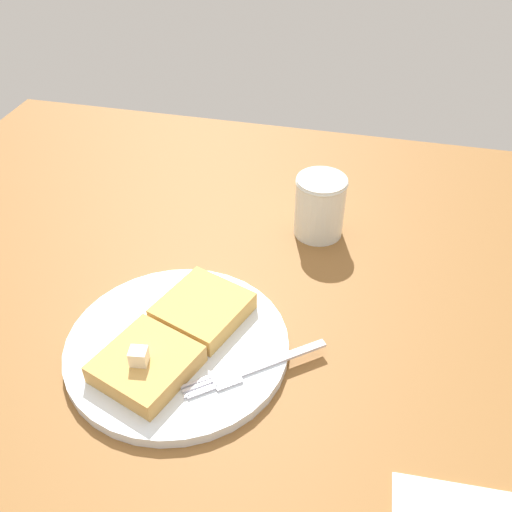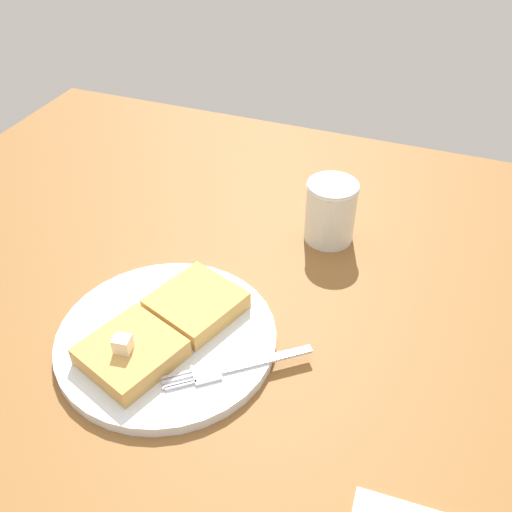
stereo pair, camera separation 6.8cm
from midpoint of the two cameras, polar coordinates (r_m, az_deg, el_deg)
The scene contains 7 objects.
table_surface at distance 59.12cm, azimuth 0.84°, elevation -15.97°, with size 121.75×121.75×2.25cm, color brown.
plate at distance 63.62cm, azimuth -5.91°, elevation -8.24°, with size 24.18×24.18×1.26cm.
toast_slice_left at distance 60.43cm, azimuth -9.24°, elevation -9.65°, with size 9.01×8.64×2.22cm, color tan.
toast_slice_middle at distance 64.69cm, azimuth -3.02°, elevation -4.93°, with size 9.01×8.64×2.22cm, color tan.
butter_pat_primary at distance 58.65cm, azimuth -9.99°, elevation -8.81°, with size 1.74×1.56×1.74cm, color #F6E9CA.
fork at distance 59.48cm, azimuth 0.60°, elevation -11.38°, with size 11.05×13.44×0.36cm.
syrup_jar at distance 76.75cm, azimuth 9.96°, elevation 4.05°, with size 6.90×6.90×8.55cm.
Camera 2 is at (-30.71, -14.39, 49.76)cm, focal length 40.00 mm.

